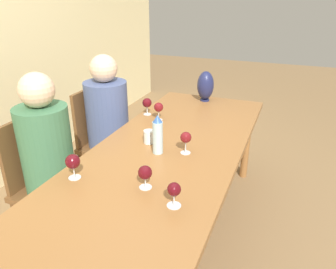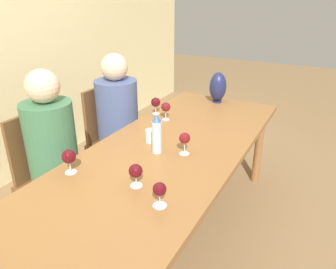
% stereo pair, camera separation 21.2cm
% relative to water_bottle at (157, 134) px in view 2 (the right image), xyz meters
% --- Properties ---
extents(ground_plane, '(14.00, 14.00, 0.00)m').
position_rel_water_bottle_xyz_m(ground_plane, '(0.09, -0.04, -0.88)').
color(ground_plane, olive).
extents(dining_table, '(2.44, 0.94, 0.76)m').
position_rel_water_bottle_xyz_m(dining_table, '(0.09, -0.04, -0.20)').
color(dining_table, '#936033').
rests_on(dining_table, ground_plane).
extents(water_bottle, '(0.07, 0.07, 0.26)m').
position_rel_water_bottle_xyz_m(water_bottle, '(0.00, 0.00, 0.00)').
color(water_bottle, '#ADCCD6').
rests_on(water_bottle, dining_table).
extents(water_tumbler, '(0.07, 0.07, 0.09)m').
position_rel_water_bottle_xyz_m(water_tumbler, '(0.12, 0.11, -0.08)').
color(water_tumbler, silver).
rests_on(water_tumbler, dining_table).
extents(vase, '(0.15, 0.15, 0.28)m').
position_rel_water_bottle_xyz_m(vase, '(1.16, 0.01, 0.02)').
color(vase, '#1E234C').
rests_on(vase, dining_table).
extents(wine_glass_0, '(0.08, 0.08, 0.14)m').
position_rel_water_bottle_xyz_m(wine_glass_0, '(-0.46, 0.31, -0.03)').
color(wine_glass_0, silver).
rests_on(wine_glass_0, dining_table).
extents(wine_glass_1, '(0.08, 0.08, 0.14)m').
position_rel_water_bottle_xyz_m(wine_glass_1, '(0.62, 0.36, -0.03)').
color(wine_glass_1, silver).
rests_on(wine_glass_1, dining_table).
extents(wine_glass_2, '(0.07, 0.07, 0.15)m').
position_rel_water_bottle_xyz_m(wine_glass_2, '(0.53, 0.22, -0.02)').
color(wine_glass_2, silver).
rests_on(wine_glass_2, dining_table).
extents(wine_glass_3, '(0.07, 0.07, 0.13)m').
position_rel_water_bottle_xyz_m(wine_glass_3, '(-0.49, -0.30, -0.04)').
color(wine_glass_3, silver).
rests_on(wine_glass_3, dining_table).
extents(wine_glass_4, '(0.08, 0.08, 0.13)m').
position_rel_water_bottle_xyz_m(wine_glass_4, '(-0.40, -0.10, -0.04)').
color(wine_glass_4, silver).
rests_on(wine_glass_4, dining_table).
extents(wine_glass_5, '(0.07, 0.07, 0.15)m').
position_rel_water_bottle_xyz_m(wine_glass_5, '(0.06, -0.17, -0.02)').
color(wine_glass_5, silver).
rests_on(wine_glass_5, dining_table).
extents(chair_near, '(0.44, 0.44, 0.94)m').
position_rel_water_bottle_xyz_m(chair_near, '(-0.22, 0.78, -0.38)').
color(chair_near, brown).
rests_on(chair_near, ground_plane).
extents(chair_far, '(0.44, 0.44, 0.94)m').
position_rel_water_bottle_xyz_m(chair_far, '(0.54, 0.78, -0.38)').
color(chair_far, brown).
rests_on(chair_far, ground_plane).
extents(person_near, '(0.34, 0.34, 1.27)m').
position_rel_water_bottle_xyz_m(person_near, '(-0.22, 0.69, -0.20)').
color(person_near, '#2D2D38').
rests_on(person_near, ground_plane).
extents(person_far, '(0.36, 0.36, 1.25)m').
position_rel_water_bottle_xyz_m(person_far, '(0.54, 0.69, -0.22)').
color(person_far, '#2D2D38').
rests_on(person_far, ground_plane).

